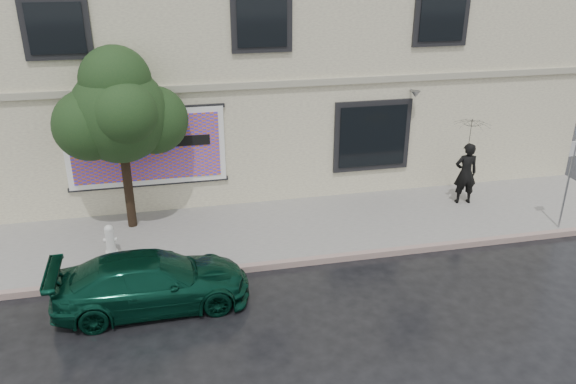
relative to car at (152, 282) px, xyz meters
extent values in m
plane|color=black|center=(3.16, -0.54, -0.58)|extent=(90.00, 90.00, 0.00)
cube|color=gray|center=(3.16, 2.71, -0.51)|extent=(20.00, 3.50, 0.15)
cube|color=gray|center=(3.16, 0.96, -0.51)|extent=(20.00, 0.18, 0.16)
cube|color=beige|center=(3.16, 8.46, 2.92)|extent=(20.00, 8.00, 7.00)
cube|color=#9E9984|center=(3.16, 4.42, 3.02)|extent=(20.00, 0.12, 0.18)
cube|color=black|center=(6.36, 4.42, 1.37)|extent=(2.30, 0.10, 2.10)
cube|color=black|center=(6.36, 4.36, 1.37)|extent=(2.00, 0.05, 1.80)
cube|color=black|center=(-1.84, 4.36, 4.62)|extent=(1.30, 0.05, 1.20)
cube|color=black|center=(3.16, 4.36, 4.62)|extent=(1.30, 0.05, 1.20)
cube|color=black|center=(8.16, 4.36, 4.62)|extent=(1.30, 0.05, 1.20)
cube|color=white|center=(-0.04, 4.39, 1.47)|extent=(4.20, 0.06, 2.10)
cube|color=#C65F2C|center=(-0.04, 4.35, 1.47)|extent=(3.90, 0.04, 1.80)
cube|color=black|center=(-0.04, 4.42, 0.42)|extent=(4.30, 0.10, 0.10)
cube|color=black|center=(-0.04, 4.42, 2.52)|extent=(4.30, 0.10, 0.10)
cube|color=black|center=(-0.04, 4.32, 1.62)|extent=(3.40, 0.02, 0.28)
imported|color=#083224|center=(0.00, 0.00, 0.00)|extent=(4.06, 1.89, 1.17)
imported|color=black|center=(8.79, 3.18, 0.47)|extent=(0.71, 0.51, 1.81)
imported|color=black|center=(8.79, 3.18, 1.78)|extent=(1.25, 1.25, 0.81)
cylinder|color=black|center=(-0.56, 3.66, 0.64)|extent=(0.23, 0.23, 2.16)
sphere|color=black|center=(-0.56, 3.66, 2.62)|extent=(2.41, 2.41, 2.41)
cylinder|color=silver|center=(-1.00, 2.20, -0.39)|extent=(0.30, 0.30, 0.08)
cylinder|color=silver|center=(-1.00, 2.20, -0.08)|extent=(0.22, 0.22, 0.54)
sphere|color=silver|center=(-1.00, 2.20, 0.23)|extent=(0.22, 0.22, 0.22)
cylinder|color=silver|center=(-1.00, 2.20, -0.06)|extent=(0.32, 0.10, 0.10)
cylinder|color=#92969A|center=(10.51, 1.16, 0.79)|extent=(0.05, 0.05, 2.44)
cube|color=silver|center=(10.51, 1.16, 1.77)|extent=(0.30, 0.06, 0.39)
camera|label=1|loc=(0.66, -10.33, 6.33)|focal=35.00mm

